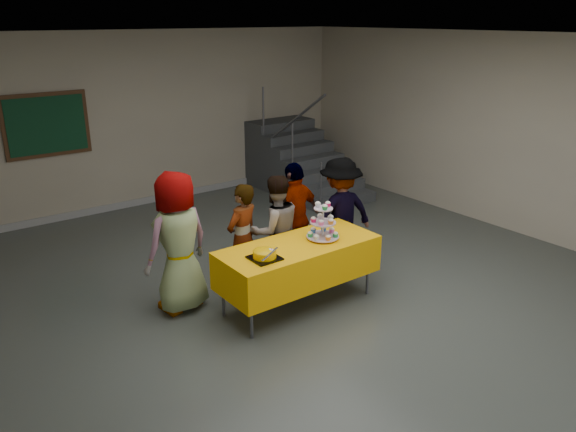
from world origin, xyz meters
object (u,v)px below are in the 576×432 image
Objects in this scene: schoolchild_b at (243,238)px; bear_cake at (265,254)px; noticeboard at (46,125)px; bake_table at (298,261)px; schoolchild_e at (340,214)px; schoolchild_a at (178,242)px; schoolchild_c at (275,231)px; cupcake_stand at (323,225)px; schoolchild_d at (295,218)px; staircase at (297,164)px.

bear_cake is at bearing 55.19° from schoolchild_b.
noticeboard is (-1.12, 3.90, 0.92)m from schoolchild_b.
schoolchild_e is (1.09, 0.52, 0.20)m from bake_table.
schoolchild_a is 0.83m from schoolchild_b.
noticeboard is (-1.55, 3.98, 0.89)m from schoolchild_c.
cupcake_stand is 0.85m from schoolchild_d.
schoolchild_c reaches higher than schoolchild_b.
noticeboard reaches higher than schoolchild_a.
staircase reaches higher than bake_table.
noticeboard reaches higher than bake_table.
schoolchild_b is (-0.30, 0.71, 0.13)m from bake_table.
schoolchild_e reaches higher than cupcake_stand.
schoolchild_a reaches higher than schoolchild_e.
schoolchild_a is 1.26m from schoolchild_c.
schoolchild_e is at bearing -58.44° from noticeboard.
schoolchild_d is (0.42, 0.14, 0.03)m from schoolchild_c.
schoolchild_e reaches higher than bake_table.
schoolchild_a is at bearing -85.55° from noticeboard.
schoolchild_a is at bearing 146.36° from bake_table.
schoolchild_c is at bearing 107.10° from cupcake_stand.
noticeboard is at bearing -49.81° from schoolchild_e.
schoolchild_e is at bearing 163.25° from schoolchild_a.
staircase reaches higher than schoolchild_c.
noticeboard reaches higher than staircase.
schoolchild_c is at bearing 150.28° from schoolchild_b.
schoolchild_c is at bearing -131.33° from staircase.
schoolchild_a reaches higher than schoolchild_c.
schoolchild_c is at bearing 163.52° from schoolchild_a.
bake_table is at bearing 173.21° from cupcake_stand.
cupcake_stand reaches higher than bear_cake.
cupcake_stand is 0.87m from bear_cake.
schoolchild_d is 4.40m from noticeboard.
schoolchild_d is (0.54, 0.76, 0.19)m from bake_table.
schoolchild_c is (0.42, -0.08, 0.03)m from schoolchild_b.
cupcake_stand is 4.61m from staircase.
cupcake_stand is 0.73m from schoolchild_c.
cupcake_stand is 1.01m from schoolchild_b.
bake_table is 1.38× the size of schoolchild_b.
staircase is at bearing -153.82° from schoolchild_a.
cupcake_stand is 0.33× the size of schoolchild_b.
schoolchild_e reaches higher than bear_cake.
schoolchild_c is (0.12, 0.62, 0.15)m from bake_table.
bake_table is at bearing 43.35° from schoolchild_d.
schoolchild_e is at bearing -118.96° from staircase.
schoolchild_c is 0.94× the size of schoolchild_e.
schoolchild_b is at bearing -7.86° from schoolchild_d.
cupcake_stand reaches higher than bake_table.
bear_cake is 0.25× the size of schoolchild_c.
schoolchild_a is at bearing -21.55° from schoolchild_b.
schoolchild_a is at bearing 2.70° from schoolchild_e.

